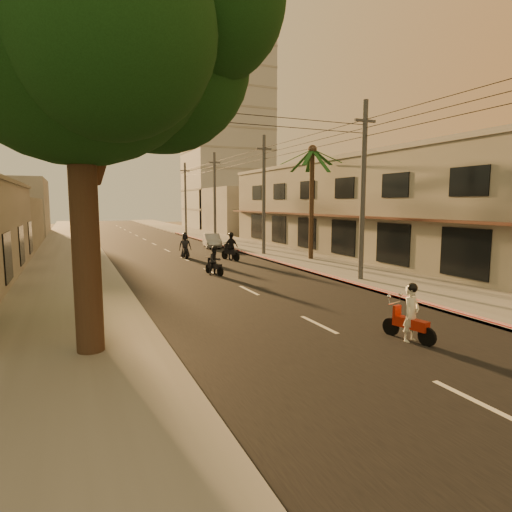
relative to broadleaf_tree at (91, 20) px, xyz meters
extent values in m
plane|color=#383023|center=(6.61, -2.14, -8.48)|extent=(160.00, 160.00, 0.00)
cube|color=black|center=(6.61, 17.86, -8.47)|extent=(10.00, 140.00, 0.02)
cube|color=slate|center=(14.11, 17.86, -8.42)|extent=(5.00, 140.00, 0.12)
cube|color=slate|center=(-0.89, 17.86, -8.42)|extent=(5.00, 140.00, 0.12)
cube|color=red|center=(11.71, 12.86, -8.38)|extent=(0.20, 60.00, 0.20)
cube|color=gray|center=(20.61, 15.86, -4.98)|extent=(8.00, 34.00, 7.00)
cube|color=#ACA49B|center=(20.61, 15.86, -1.33)|extent=(8.20, 34.20, 0.30)
cube|color=#43251B|center=(16.31, 15.86, -5.38)|extent=(0.80, 34.00, 0.12)
cube|color=#B7B5B2|center=(22.61, 53.86, 5.52)|extent=(12.00, 12.00, 28.00)
cylinder|color=black|center=(-0.39, -0.14, -5.48)|extent=(0.70, 0.70, 6.00)
cylinder|color=black|center=(0.41, 0.26, -2.48)|extent=(1.22, 2.17, 3.04)
cylinder|color=black|center=(-0.99, -0.44, -2.28)|extent=(1.31, 1.49, 2.73)
sphere|color=black|center=(-0.39, -0.14, 0.02)|extent=(7.20, 7.20, 7.20)
sphere|color=black|center=(1.81, 0.86, -0.48)|extent=(5.20, 5.20, 5.20)
sphere|color=black|center=(0.21, -1.94, -0.88)|extent=(4.60, 4.60, 4.60)
sphere|color=black|center=(0.81, 2.26, 1.12)|extent=(4.40, 4.40, 4.40)
cylinder|color=black|center=(14.61, 13.86, -4.68)|extent=(0.32, 0.32, 7.60)
sphere|color=black|center=(14.61, 13.86, -0.88)|extent=(0.60, 0.60, 0.60)
cylinder|color=#38383A|center=(12.81, 5.86, -3.98)|extent=(0.26, 0.26, 9.00)
cube|color=#38383A|center=(12.81, 5.86, -0.48)|extent=(1.20, 0.12, 0.12)
cylinder|color=#38383A|center=(12.81, 17.86, -3.98)|extent=(0.26, 0.26, 9.00)
cube|color=#38383A|center=(12.81, 17.86, -0.48)|extent=(1.20, 0.12, 0.12)
cylinder|color=#38383A|center=(12.81, 29.86, -3.98)|extent=(0.26, 0.26, 9.00)
cube|color=#38383A|center=(12.81, 29.86, -0.48)|extent=(1.20, 0.12, 0.12)
cylinder|color=#38383A|center=(12.81, 41.86, -3.98)|extent=(0.26, 0.26, 9.00)
cube|color=#38383A|center=(12.81, 41.86, -0.48)|extent=(1.20, 0.12, 0.12)
cube|color=#ACA49B|center=(20.61, 42.86, -5.48)|extent=(8.00, 14.00, 6.00)
cube|color=#ACA49B|center=(-7.39, 49.86, -4.98)|extent=(8.00, 14.00, 7.00)
cylinder|color=black|center=(8.02, -1.96, -8.20)|extent=(0.21, 0.55, 0.54)
cylinder|color=black|center=(8.28, -3.15, -8.20)|extent=(0.21, 0.55, 0.54)
cube|color=#B1210D|center=(8.17, -2.63, -7.94)|extent=(0.49, 1.10, 0.29)
cube|color=#B1210D|center=(8.06, -2.15, -7.80)|extent=(0.31, 0.16, 0.58)
cylinder|color=silver|center=(8.04, -2.04, -7.46)|extent=(0.53, 0.15, 0.04)
imported|color=silver|center=(8.17, -2.63, -7.66)|extent=(0.76, 0.63, 1.63)
sphere|color=black|center=(8.17, -2.63, -6.89)|extent=(0.29, 0.29, 0.29)
sphere|color=silver|center=(7.78, -2.12, -7.21)|extent=(0.12, 0.12, 0.12)
sphere|color=silver|center=(8.31, -2.00, -7.21)|extent=(0.12, 0.12, 0.12)
cylinder|color=black|center=(6.35, 11.23, -8.21)|extent=(0.23, 0.53, 0.52)
cylinder|color=black|center=(6.67, 10.11, -8.21)|extent=(0.23, 0.53, 0.52)
cube|color=black|center=(6.53, 10.61, -7.96)|extent=(0.54, 1.06, 0.28)
cube|color=black|center=(6.40, 11.05, -7.82)|extent=(0.30, 0.17, 0.56)
cylinder|color=silver|center=(6.37, 11.16, -7.50)|extent=(0.50, 0.18, 0.04)
imported|color=black|center=(6.53, 10.61, -7.69)|extent=(1.08, 1.00, 1.57)
sphere|color=black|center=(6.53, 10.61, -6.96)|extent=(0.28, 0.28, 0.28)
cylinder|color=black|center=(9.23, 16.67, -8.16)|extent=(0.28, 0.63, 0.63)
cylinder|color=black|center=(9.60, 15.33, -8.16)|extent=(0.28, 0.63, 0.63)
cube|color=black|center=(9.44, 15.92, -7.86)|extent=(0.63, 1.27, 0.34)
cube|color=black|center=(9.29, 16.46, -7.69)|extent=(0.35, 0.20, 0.67)
cylinder|color=silver|center=(9.25, 16.59, -7.30)|extent=(0.60, 0.20, 0.04)
imported|color=black|center=(9.44, 15.92, -7.54)|extent=(1.34, 1.03, 1.88)
sphere|color=black|center=(9.44, 15.92, -6.65)|extent=(0.34, 0.34, 0.34)
cylinder|color=black|center=(6.89, 19.08, -8.18)|extent=(0.19, 0.61, 0.60)
cylinder|color=black|center=(6.70, 17.76, -8.18)|extent=(0.19, 0.61, 0.60)
cube|color=black|center=(6.79, 18.34, -7.89)|extent=(0.46, 1.21, 0.32)
cube|color=black|center=(6.86, 18.87, -7.73)|extent=(0.33, 0.15, 0.64)
cylinder|color=silver|center=(6.88, 19.00, -7.35)|extent=(0.59, 0.12, 0.04)
imported|color=black|center=(6.79, 18.34, -7.58)|extent=(1.03, 0.81, 1.80)
sphere|color=black|center=(6.79, 18.34, -6.73)|extent=(0.32, 0.32, 0.32)
imported|color=#94969B|center=(10.81, 24.62, -7.85)|extent=(2.66, 4.24, 1.24)
camera|label=1|loc=(-0.72, -11.86, -4.48)|focal=30.00mm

